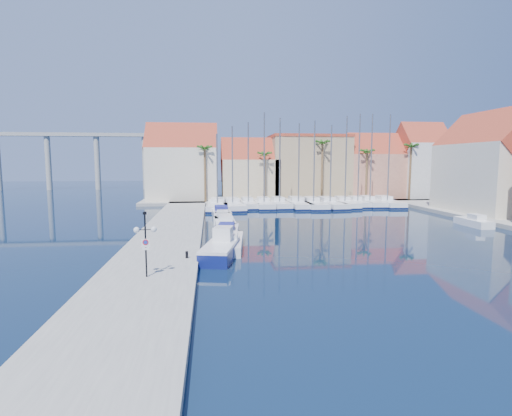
{
  "coord_description": "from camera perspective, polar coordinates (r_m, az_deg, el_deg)",
  "views": [
    {
      "loc": [
        -5.11,
        -25.15,
        7.15
      ],
      "look_at": [
        -1.06,
        10.32,
        3.0
      ],
      "focal_mm": 28.0,
      "sensor_mm": 36.0,
      "label": 1
    }
  ],
  "objects": [
    {
      "name": "building_3",
      "position": [
        78.2,
        16.21,
        5.42
      ],
      "size": [
        10.3,
        8.0,
        12.0
      ],
      "color": "#B7735C",
      "rests_on": "shore_north"
    },
    {
      "name": "bollard",
      "position": [
        28.25,
        -9.86,
        -6.58
      ],
      "size": [
        0.19,
        0.19,
        0.48
      ],
      "primitive_type": "cylinder",
      "color": "black",
      "rests_on": "quay_west"
    },
    {
      "name": "motorboat_west_0",
      "position": [
        33.13,
        -4.03,
        -4.95
      ],
      "size": [
        3.05,
        7.44,
        1.4
      ],
      "rotation": [
        0.0,
        0.0,
        -0.1
      ],
      "color": "white",
      "rests_on": "ground"
    },
    {
      "name": "sailboat_11",
      "position": [
        68.04,
        18.05,
        0.78
      ],
      "size": [
        3.33,
        10.6,
        14.54
      ],
      "rotation": [
        0.0,
        0.0,
        -0.05
      ],
      "color": "white",
      "rests_on": "ground"
    },
    {
      "name": "motorboat_west_1",
      "position": [
        38.24,
        -4.17,
        -3.39
      ],
      "size": [
        2.71,
        6.62,
        1.4
      ],
      "rotation": [
        0.0,
        0.0,
        -0.1
      ],
      "color": "white",
      "rests_on": "ground"
    },
    {
      "name": "sailboat_6",
      "position": [
        63.13,
        8.09,
        0.59
      ],
      "size": [
        3.21,
        11.0,
        13.36
      ],
      "rotation": [
        0.0,
        0.0,
        -0.03
      ],
      "color": "white",
      "rests_on": "ground"
    },
    {
      "name": "fishing_boat",
      "position": [
        30.05,
        -5.05,
        -5.75
      ],
      "size": [
        3.32,
        6.49,
        2.17
      ],
      "rotation": [
        0.0,
        0.0,
        -0.21
      ],
      "color": "navy",
      "rests_on": "ground"
    },
    {
      "name": "shore_north",
      "position": [
        75.02,
        5.14,
        1.32
      ],
      "size": [
        54.0,
        16.0,
        0.5
      ],
      "primitive_type": "cube",
      "color": "gray",
      "rests_on": "ground"
    },
    {
      "name": "building_2",
      "position": [
        75.37,
        7.43,
        5.9
      ],
      "size": [
        14.2,
        10.2,
        11.5
      ],
      "color": "tan",
      "rests_on": "shore_north"
    },
    {
      "name": "sailboat_4",
      "position": [
        62.88,
        3.28,
        0.65
      ],
      "size": [
        2.76,
        9.49,
        13.81
      ],
      "rotation": [
        0.0,
        0.0,
        0.03
      ],
      "color": "white",
      "rests_on": "ground"
    },
    {
      "name": "ground",
      "position": [
        26.64,
        4.85,
        -8.96
      ],
      "size": [
        260.0,
        260.0,
        0.0
      ],
      "primitive_type": "plane",
      "color": "#081731",
      "rests_on": "ground"
    },
    {
      "name": "palm_0",
      "position": [
        67.19,
        -7.34,
        8.22
      ],
      "size": [
        2.6,
        2.6,
        10.15
      ],
      "color": "brown",
      "rests_on": "shore_north"
    },
    {
      "name": "lamp_post",
      "position": [
        23.79,
        -15.53,
        -3.63
      ],
      "size": [
        1.3,
        0.45,
        3.83
      ],
      "rotation": [
        0.0,
        0.0,
        0.11
      ],
      "color": "black",
      "rests_on": "quay_west"
    },
    {
      "name": "motorboat_west_3",
      "position": [
        47.9,
        -4.81,
        -1.36
      ],
      "size": [
        2.14,
        6.06,
        1.4
      ],
      "rotation": [
        0.0,
        0.0,
        -0.04
      ],
      "color": "white",
      "rests_on": "ground"
    },
    {
      "name": "building_4",
      "position": [
        81.19,
        22.41,
        6.0
      ],
      "size": [
        8.3,
        8.0,
        14.0
      ],
      "color": "silver",
      "rests_on": "shore_north"
    },
    {
      "name": "viaduct",
      "position": [
        112.45,
        -24.31,
        7.63
      ],
      "size": [
        48.0,
        2.2,
        14.45
      ],
      "color": "#9E9E99",
      "rests_on": "ground"
    },
    {
      "name": "motorboat_west_2",
      "position": [
        44.09,
        -4.47,
        -2.05
      ],
      "size": [
        2.26,
        6.69,
        1.4
      ],
      "rotation": [
        0.0,
        0.0,
        0.02
      ],
      "color": "white",
      "rests_on": "ground"
    },
    {
      "name": "palm_1",
      "position": [
        67.78,
        1.22,
        7.46
      ],
      "size": [
        2.6,
        2.6,
        9.15
      ],
      "color": "brown",
      "rests_on": "shore_north"
    },
    {
      "name": "palm_4",
      "position": [
        75.82,
        21.3,
        7.99
      ],
      "size": [
        2.6,
        2.6,
        10.65
      ],
      "color": "brown",
      "rests_on": "shore_north"
    },
    {
      "name": "sailboat_10",
      "position": [
        67.23,
        15.77,
        0.81
      ],
      "size": [
        2.55,
        9.45,
        14.62
      ],
      "rotation": [
        0.0,
        0.0,
        -0.01
      ],
      "color": "white",
      "rests_on": "ground"
    },
    {
      "name": "sailboat_9",
      "position": [
        66.06,
        14.17,
        0.79
      ],
      "size": [
        2.33,
        8.17,
        14.56
      ],
      "rotation": [
        0.0,
        0.0,
        0.02
      ],
      "color": "white",
      "rests_on": "ground"
    },
    {
      "name": "quay_west",
      "position": [
        39.46,
        -12.09,
        -3.59
      ],
      "size": [
        6.0,
        77.0,
        0.5
      ],
      "primitive_type": "cube",
      "color": "gray",
      "rests_on": "ground"
    },
    {
      "name": "sailboat_8",
      "position": [
        64.91,
        12.43,
        0.69
      ],
      "size": [
        2.78,
        9.78,
        14.15
      ],
      "rotation": [
        0.0,
        0.0,
        -0.02
      ],
      "color": "white",
      "rests_on": "ground"
    },
    {
      "name": "sailboat_2",
      "position": [
        62.25,
        -1.17,
        0.6
      ],
      "size": [
        2.86,
        8.83,
        13.1
      ],
      "rotation": [
        0.0,
        0.0,
        0.06
      ],
      "color": "white",
      "rests_on": "ground"
    },
    {
      "name": "sailboat_0",
      "position": [
        60.79,
        -5.51,
        0.37
      ],
      "size": [
        3.6,
        11.92,
        11.24
      ],
      "rotation": [
        0.0,
        0.0,
        -0.04
      ],
      "color": "white",
      "rests_on": "ground"
    },
    {
      "name": "motorboat_east_1",
      "position": [
        50.64,
        28.67,
        -1.73
      ],
      "size": [
        1.68,
        5.05,
        1.4
      ],
      "rotation": [
        0.0,
        0.0,
        -0.02
      ],
      "color": "white",
      "rests_on": "ground"
    },
    {
      "name": "building_6",
      "position": [
        61.59,
        30.67,
        5.12
      ],
      "size": [
        9.0,
        14.3,
        13.5
      ],
      "color": "beige",
      "rests_on": "shore_east"
    },
    {
      "name": "building_1",
      "position": [
        72.53,
        -0.89,
        5.16
      ],
      "size": [
        10.3,
        8.0,
        11.0
      ],
      "color": "#C7B18C",
      "rests_on": "shore_north"
    },
    {
      "name": "sailboat_1",
      "position": [
        61.26,
        -3.42,
        0.44
      ],
      "size": [
        3.64,
        11.78,
        12.41
      ],
      "rotation": [
        0.0,
        0.0,
        0.05
      ],
      "color": "white",
      "rests_on": "ground"
    },
    {
      "name": "sailboat_3",
      "position": [
        62.32,
        1.1,
        0.61
      ],
      "size": [
        2.62,
        9.65,
        14.56
      ],
      "rotation": [
        0.0,
        0.0,
        -0.01
      ],
      "color": "white",
      "rests_on": "ground"
    },
    {
      "name": "sailboat_5",
      "position": [
        63.27,
        5.95,
        0.63
      ],
      "size": [
        2.99,
        11.04,
        12.98
      ],
      "rotation": [
        0.0,
        0.0,
        -0.01
      ],
      "color": "white",
      "rests_on": "ground"
    },
    {
      "name": "sailboat_7",
      "position": [
        63.87,
        10.32,
        0.61
      ],
      "size": [
        3.73,
        10.91,
        12.71
      ],
      "rotation": [
        0.0,
        0.0,
        0.09
      ],
      "color": "white",
      "rests_on": "ground"
    },
    {
      "name": "palm_2",
      "position": [
        69.88,
        9.48,
        8.89
      ],
      "size": [
        2.6,
        2.6,
        11.15
      ],
      "color": "brown",
      "rests_on": "shore_north"
    },
    {
      "name": "building_0",
      "position": [
        72.32,
        -10.45,
        6.02
      ],
      "size": [
        12.3,
        9.0,
        13.5
      ],
      "color": "beige",
      "rests_on": "shore_north"
    },
    {
      "name": "motorboat_west_4",
      "position": [
        53.29,
        -5.04,
        -0.56
      ],
      "size": [
        2.62,
        7.14,
        1.4
      ],
      "rotation": [
        0.0,
        0.0,
        0.05
      ],
      "color": "white",
      "rests_on": "ground"
    },
    {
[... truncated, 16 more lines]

